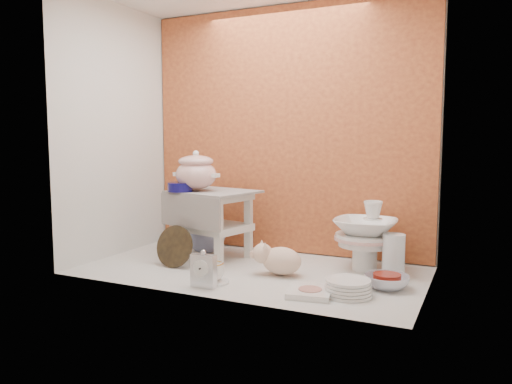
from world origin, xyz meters
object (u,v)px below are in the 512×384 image
Objects in this scene: plush_pig at (282,260)px; crystal_bowl at (387,282)px; floral_platter at (186,216)px; step_stool at (214,224)px; dinner_plate_stack at (348,287)px; soup_tureen at (196,171)px; blue_white_vase at (206,231)px; gold_rim_teacup at (212,271)px; porcelain_tower at (365,235)px; mantel_clock at (204,269)px.

plush_pig reaches higher than crystal_bowl.
floral_platter is 1.00m from plush_pig.
floral_platter is (-0.37, 0.28, -0.02)m from step_stool.
step_stool is 0.55m from plush_pig.
soup_tureen is at bearing 162.39° from dinner_plate_stack.
dinner_plate_stack is (1.04, -0.51, -0.09)m from blue_white_vase.
plush_pig is at bearing 46.57° from gold_rim_teacup.
floral_platter is at bearing 171.98° from porcelain_tower.
plush_pig is 0.71× the size of porcelain_tower.
blue_white_vase reaches higher than gold_rim_teacup.
dinner_plate_stack is at bearing -86.17° from porcelain_tower.
soup_tureen is 1.02m from porcelain_tower.
mantel_clock is 1.52× the size of gold_rim_teacup.
soup_tureen is at bearing -48.82° from floral_platter.
dinner_plate_stack is 0.58× the size of porcelain_tower.
plush_pig is 1.29× the size of crystal_bowl.
plush_pig is 0.43m from dinner_plate_stack.
dinner_plate_stack is (1.27, -0.64, -0.15)m from floral_platter.
blue_white_vase is 1.16m from dinner_plate_stack.
crystal_bowl is at bearing 52.34° from dinner_plate_stack.
mantel_clock is at bearing -155.96° from crystal_bowl.
step_stool reaches higher than blue_white_vase.
blue_white_vase is at bearing 159.11° from plush_pig.
gold_rim_teacup reaches higher than crystal_bowl.
floral_platter is 0.97m from gold_rim_teacup.
floral_platter is 1.44× the size of blue_white_vase.
soup_tureen is 1.14m from dinner_plate_stack.
porcelain_tower is at bearing 42.02° from gold_rim_teacup.
blue_white_vase reaches higher than mantel_clock.
blue_white_vase is at bearing 147.32° from step_stool.
step_stool reaches higher than porcelain_tower.
dinner_plate_stack is at bearing -26.72° from floral_platter.
porcelain_tower reaches higher than mantel_clock.
gold_rim_teacup is 0.31× the size of porcelain_tower.
soup_tureen reaches higher than step_stool.
floral_platter is 1.78× the size of crystal_bowl.
soup_tureen is 0.75m from plush_pig.
floral_platter is at bearing 149.93° from blue_white_vase.
plush_pig is (0.51, -0.19, -0.12)m from step_stool.
blue_white_vase is 0.78m from mantel_clock.
gold_rim_teacup is at bearing -137.98° from porcelain_tower.
step_stool reaches higher than crystal_bowl.
soup_tureen is at bearing 124.12° from mantel_clock.
plush_pig is 0.37m from gold_rim_teacup.
mantel_clock is 0.43m from plush_pig.
step_stool is 0.21m from blue_white_vase.
plush_pig is (0.64, -0.33, -0.05)m from blue_white_vase.
soup_tureen is 0.55m from floral_platter.
crystal_bowl is (0.14, 0.18, -0.01)m from dinner_plate_stack.
blue_white_vase reaches higher than dinner_plate_stack.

